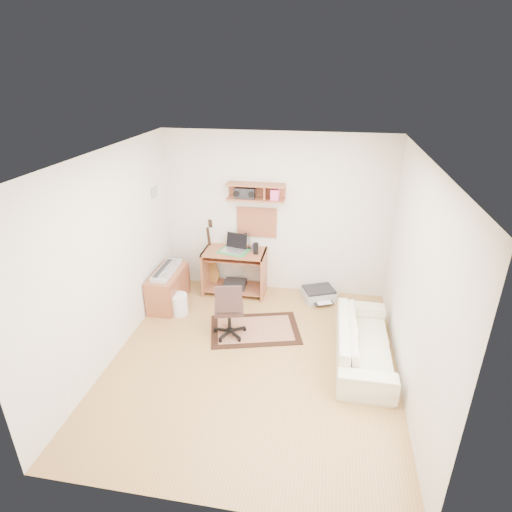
% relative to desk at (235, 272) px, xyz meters
% --- Properties ---
extents(floor, '(3.60, 4.00, 0.01)m').
position_rel_desk_xyz_m(floor, '(0.62, -1.73, -0.38)').
color(floor, '#AF8148').
rests_on(floor, ground).
extents(ceiling, '(3.60, 4.00, 0.01)m').
position_rel_desk_xyz_m(ceiling, '(0.62, -1.73, 2.23)').
color(ceiling, white).
rests_on(ceiling, ground).
extents(back_wall, '(3.60, 0.01, 2.60)m').
position_rel_desk_xyz_m(back_wall, '(0.62, 0.28, 0.93)').
color(back_wall, beige).
rests_on(back_wall, ground).
extents(left_wall, '(0.01, 4.00, 2.60)m').
position_rel_desk_xyz_m(left_wall, '(-1.18, -1.73, 0.93)').
color(left_wall, beige).
rests_on(left_wall, ground).
extents(right_wall, '(0.01, 4.00, 2.60)m').
position_rel_desk_xyz_m(right_wall, '(2.43, -1.73, 0.93)').
color(right_wall, beige).
rests_on(right_wall, ground).
extents(wall_shelf, '(0.90, 0.25, 0.26)m').
position_rel_desk_xyz_m(wall_shelf, '(0.32, 0.15, 1.32)').
color(wall_shelf, '#9B5737').
rests_on(wall_shelf, back_wall).
extents(cork_board, '(0.64, 0.03, 0.49)m').
position_rel_desk_xyz_m(cork_board, '(0.32, 0.25, 0.79)').
color(cork_board, tan).
rests_on(cork_board, back_wall).
extents(wall_photo, '(0.02, 0.20, 0.15)m').
position_rel_desk_xyz_m(wall_photo, '(-1.17, -0.23, 1.34)').
color(wall_photo, '#4C8CBF').
rests_on(wall_photo, left_wall).
extents(desk, '(1.00, 0.55, 0.75)m').
position_rel_desk_xyz_m(desk, '(0.00, 0.00, 0.00)').
color(desk, '#9B5737').
rests_on(desk, floor).
extents(laptop, '(0.43, 0.43, 0.27)m').
position_rel_desk_xyz_m(laptop, '(-0.01, -0.02, 0.51)').
color(laptop, silver).
rests_on(laptop, desk).
extents(speaker, '(0.08, 0.08, 0.18)m').
position_rel_desk_xyz_m(speaker, '(0.36, -0.05, 0.47)').
color(speaker, black).
rests_on(speaker, desk).
extents(desk_lamp, '(0.09, 0.09, 0.28)m').
position_rel_desk_xyz_m(desk_lamp, '(0.22, 0.14, 0.52)').
color(desk_lamp, black).
rests_on(desk_lamp, desk).
extents(pencil_cup, '(0.08, 0.08, 0.11)m').
position_rel_desk_xyz_m(pencil_cup, '(0.31, 0.10, 0.43)').
color(pencil_cup, '#303A92').
rests_on(pencil_cup, desk).
extents(boombox, '(0.31, 0.14, 0.16)m').
position_rel_desk_xyz_m(boombox, '(0.15, 0.15, 1.30)').
color(boombox, black).
rests_on(boombox, wall_shelf).
extents(rug, '(1.42, 1.13, 0.02)m').
position_rel_desk_xyz_m(rug, '(0.52, -1.04, -0.37)').
color(rug, tan).
rests_on(rug, floor).
extents(task_chair, '(0.54, 0.54, 0.87)m').
position_rel_desk_xyz_m(task_chair, '(0.19, -1.22, 0.06)').
color(task_chair, '#33221E').
rests_on(task_chair, floor).
extents(cabinet, '(0.40, 0.90, 0.55)m').
position_rel_desk_xyz_m(cabinet, '(-0.96, -0.53, -0.10)').
color(cabinet, '#9B5737').
rests_on(cabinet, floor).
extents(music_keyboard, '(0.23, 0.75, 0.07)m').
position_rel_desk_xyz_m(music_keyboard, '(-0.96, -0.53, 0.21)').
color(music_keyboard, '#B2B5BA').
rests_on(music_keyboard, cabinet).
extents(guitar, '(0.34, 0.24, 1.18)m').
position_rel_desk_xyz_m(guitar, '(-0.46, 0.13, 0.21)').
color(guitar, olive).
rests_on(guitar, floor).
extents(waste_basket, '(0.28, 0.28, 0.32)m').
position_rel_desk_xyz_m(waste_basket, '(-0.70, -0.80, -0.21)').
color(waste_basket, white).
rests_on(waste_basket, floor).
extents(printer, '(0.60, 0.54, 0.18)m').
position_rel_desk_xyz_m(printer, '(1.38, 0.00, -0.29)').
color(printer, '#A5A8AA').
rests_on(printer, floor).
extents(sofa, '(0.50, 1.72, 0.67)m').
position_rel_desk_xyz_m(sofa, '(2.00, -1.42, -0.04)').
color(sofa, beige).
rests_on(sofa, floor).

